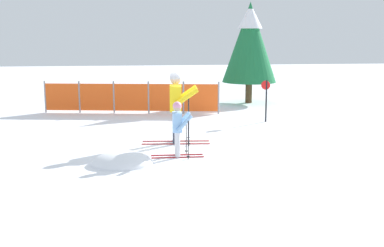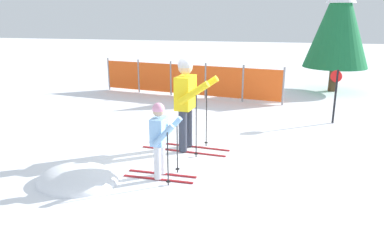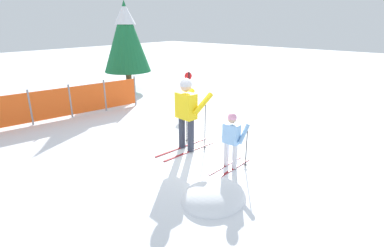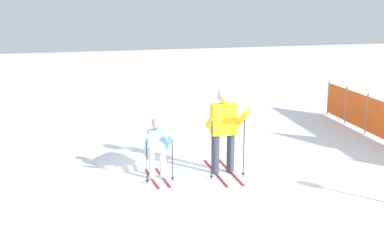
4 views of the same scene
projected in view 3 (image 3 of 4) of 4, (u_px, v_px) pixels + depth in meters
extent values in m
plane|color=white|center=(188.00, 147.00, 7.66)|extent=(60.00, 60.00, 0.00)
cube|color=maroon|center=(182.00, 147.00, 7.62)|extent=(1.69, 0.20, 0.02)
cube|color=maroon|center=(191.00, 151.00, 7.40)|extent=(1.69, 0.20, 0.02)
cylinder|color=#333847|center=(182.00, 132.00, 7.48)|extent=(0.16, 0.16, 0.80)
cylinder|color=#333847|center=(191.00, 135.00, 7.26)|extent=(0.16, 0.16, 0.80)
cube|color=yellow|center=(186.00, 106.00, 7.14)|extent=(0.33, 0.52, 0.63)
cylinder|color=yellow|center=(185.00, 99.00, 7.51)|extent=(0.61, 0.18, 0.47)
cylinder|color=yellow|center=(203.00, 104.00, 7.08)|extent=(0.61, 0.18, 0.47)
sphere|color=#D8AD8C|center=(186.00, 86.00, 6.99)|extent=(0.27, 0.27, 0.27)
sphere|color=silver|center=(186.00, 84.00, 6.97)|extent=(0.28, 0.28, 0.28)
cylinder|color=black|center=(187.00, 120.00, 7.74)|extent=(0.02, 0.02, 1.25)
cylinder|color=black|center=(187.00, 140.00, 7.93)|extent=(0.07, 0.07, 0.01)
cylinder|color=black|center=(205.00, 126.00, 7.29)|extent=(0.02, 0.02, 1.25)
cylinder|color=black|center=(205.00, 147.00, 7.48)|extent=(0.07, 0.07, 0.01)
cube|color=maroon|center=(226.00, 165.00, 6.67)|extent=(1.17, 0.07, 0.02)
cube|color=maroon|center=(234.00, 168.00, 6.53)|extent=(1.17, 0.07, 0.02)
cylinder|color=silver|center=(226.00, 153.00, 6.57)|extent=(0.11, 0.11, 0.55)
cylinder|color=silver|center=(235.00, 156.00, 6.43)|extent=(0.11, 0.11, 0.55)
cube|color=#8CBFF2|center=(231.00, 134.00, 6.34)|extent=(0.20, 0.35, 0.43)
cylinder|color=#8CBFF2|center=(227.00, 129.00, 6.58)|extent=(0.36, 0.09, 0.39)
cylinder|color=#8CBFF2|center=(244.00, 134.00, 6.31)|extent=(0.36, 0.09, 0.39)
sphere|color=#D8AD8C|center=(232.00, 119.00, 6.24)|extent=(0.18, 0.18, 0.18)
sphere|color=pink|center=(232.00, 118.00, 6.23)|extent=(0.19, 0.19, 0.19)
cylinder|color=black|center=(227.00, 143.00, 6.77)|extent=(0.02, 0.02, 0.86)
cylinder|color=black|center=(227.00, 158.00, 6.90)|extent=(0.07, 0.07, 0.01)
cylinder|color=black|center=(246.00, 149.00, 6.45)|extent=(0.02, 0.02, 0.86)
cylinder|color=black|center=(245.00, 165.00, 6.57)|extent=(0.07, 0.07, 0.01)
cylinder|color=gray|center=(30.00, 107.00, 9.11)|extent=(0.06, 0.06, 1.11)
cylinder|color=gray|center=(70.00, 101.00, 9.84)|extent=(0.06, 0.06, 1.11)
cylinder|color=gray|center=(105.00, 96.00, 10.56)|extent=(0.06, 0.06, 1.11)
cylinder|color=gray|center=(135.00, 91.00, 11.28)|extent=(0.06, 0.06, 1.11)
cube|color=#F3591C|center=(8.00, 111.00, 8.75)|extent=(1.19, 0.23, 0.93)
cube|color=#F3591C|center=(51.00, 104.00, 9.48)|extent=(1.19, 0.23, 0.93)
cube|color=#F3591C|center=(88.00, 98.00, 10.20)|extent=(1.19, 0.23, 0.93)
cube|color=#F3591C|center=(120.00, 93.00, 10.92)|extent=(1.19, 0.23, 0.93)
cylinder|color=#4C3823|center=(129.00, 80.00, 14.08)|extent=(0.26, 0.26, 0.83)
cone|color=#1C6D3C|center=(126.00, 37.00, 13.44)|extent=(2.11, 2.11, 3.10)
cone|color=white|center=(124.00, 13.00, 13.12)|extent=(0.95, 0.95, 0.93)
cylinder|color=black|center=(189.00, 89.00, 11.09)|extent=(0.05, 0.05, 1.31)
cylinder|color=red|center=(188.00, 76.00, 10.92)|extent=(0.25, 0.15, 0.28)
ellipsoid|color=white|center=(214.00, 198.00, 5.44)|extent=(1.31, 1.11, 0.52)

